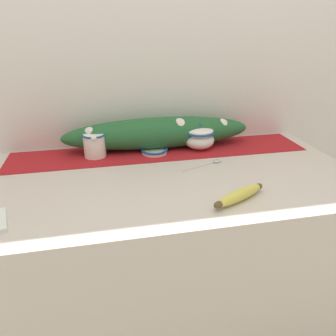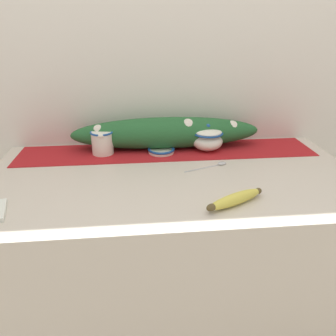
% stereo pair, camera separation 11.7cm
% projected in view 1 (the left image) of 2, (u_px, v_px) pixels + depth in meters
% --- Properties ---
extents(countertop, '(1.41, 0.74, 0.94)m').
position_uv_depth(countertop, '(171.00, 272.00, 1.43)').
color(countertop, beige).
rests_on(countertop, ground_plane).
extents(back_wall, '(2.21, 0.04, 2.40)m').
position_uv_depth(back_wall, '(153.00, 86.00, 1.48)').
color(back_wall, silver).
rests_on(back_wall, ground_plane).
extents(table_runner, '(1.29, 0.23, 0.00)m').
position_uv_depth(table_runner, '(160.00, 151.00, 1.45)').
color(table_runner, '#A8191E').
rests_on(table_runner, countertop).
extents(cream_pitcher, '(0.10, 0.12, 0.10)m').
position_uv_depth(cream_pitcher, '(95.00, 144.00, 1.38)').
color(cream_pitcher, white).
rests_on(cream_pitcher, countertop).
extents(sugar_bowl, '(0.14, 0.14, 0.12)m').
position_uv_depth(sugar_bowl, '(199.00, 137.00, 1.46)').
color(sugar_bowl, white).
rests_on(sugar_bowl, countertop).
extents(small_dish, '(0.12, 0.12, 0.02)m').
position_uv_depth(small_dish, '(154.00, 151.00, 1.43)').
color(small_dish, white).
rests_on(small_dish, countertop).
extents(banana, '(0.21, 0.13, 0.04)m').
position_uv_depth(banana, '(239.00, 195.00, 1.05)').
color(banana, '#DBCC4C').
rests_on(banana, countertop).
extents(spoon, '(0.19, 0.08, 0.01)m').
position_uv_depth(spoon, '(214.00, 162.00, 1.34)').
color(spoon, '#B7B7BC').
rests_on(spoon, countertop).
extents(poinsettia_garland, '(0.84, 0.15, 0.14)m').
position_uv_depth(poinsettia_garland, '(159.00, 133.00, 1.46)').
color(poinsettia_garland, '#235B2D').
rests_on(poinsettia_garland, countertop).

